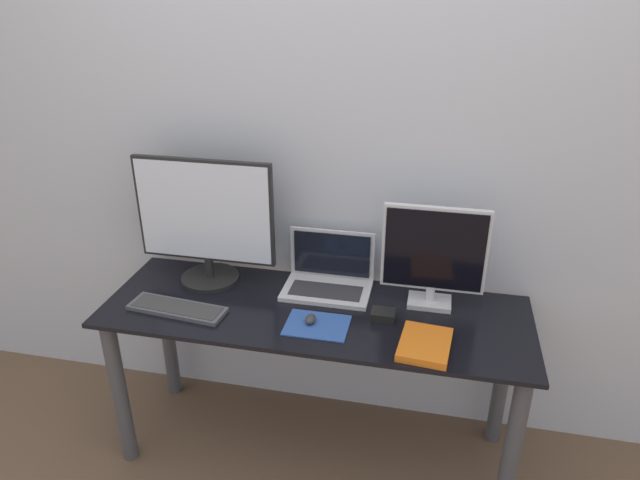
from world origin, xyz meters
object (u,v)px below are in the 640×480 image
laptop (329,275)px  mouse (310,319)px  monitor_right (434,255)px  book (425,345)px  power_brick (383,315)px  monitor_left (205,221)px  keyboard (177,308)px

laptop → mouse: size_ratio=5.93×
monitor_right → book: size_ratio=1.74×
monitor_right → power_brick: size_ratio=4.63×
power_brick → laptop: bearing=142.2°
monitor_right → book: 0.36m
monitor_left → power_brick: 0.81m
laptop → power_brick: (0.25, -0.19, -0.04)m
laptop → mouse: (-0.01, -0.28, -0.04)m
monitor_right → laptop: monitor_right is taller
keyboard → book: bearing=-2.7°
laptop → mouse: bearing=-92.9°
monitor_right → keyboard: 1.02m
monitor_right → laptop: size_ratio=1.16×
monitor_left → power_brick: monitor_left is taller
mouse → book: bearing=-8.5°
monitor_left → keyboard: size_ratio=1.46×
laptop → mouse: 0.28m
keyboard → power_brick: (0.79, 0.11, 0.01)m
monitor_left → laptop: size_ratio=1.63×
laptop → power_brick: bearing=-37.8°
monitor_right → laptop: bearing=174.0°
monitor_left → keyboard: monitor_left is taller
keyboard → mouse: (0.53, 0.02, 0.01)m
monitor_right → power_brick: monitor_right is taller
power_brick → book: bearing=-42.5°
monitor_right → book: monitor_right is taller
monitor_right → mouse: 0.53m
book → power_brick: bearing=137.5°
keyboard → power_brick: 0.80m
book → monitor_left: bearing=162.0°
monitor_left → book: size_ratio=2.45×
monitor_left → monitor_right: monitor_left is taller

